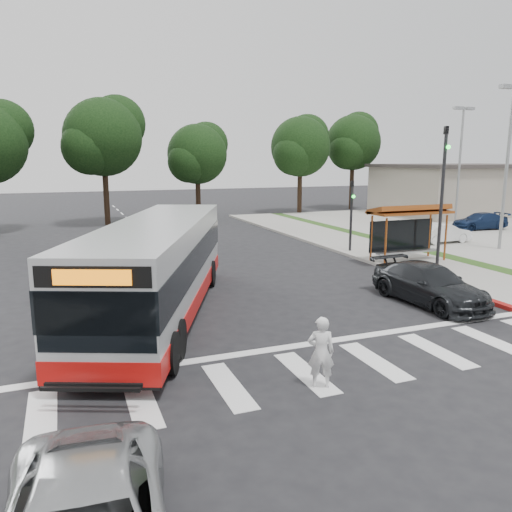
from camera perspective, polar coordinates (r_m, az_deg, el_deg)
name	(u,v)px	position (r m, az deg, el deg)	size (l,w,h in m)	color
ground	(239,315)	(16.97, -2.00, -6.72)	(140.00, 140.00, 0.00)	black
sidewalk_east	(376,251)	(28.87, 13.56, 0.52)	(4.00, 40.00, 0.12)	gray
curb_east	(345,253)	(27.78, 10.16, 0.29)	(0.30, 40.00, 0.15)	#9E9991
curb_east_red	(489,301)	(20.16, 25.10, -4.68)	(0.32, 6.00, 0.15)	maroon
parking_lot	(507,235)	(38.28, 26.76, 2.16)	(18.00, 36.00, 0.10)	gray
commercial_building	(461,191)	(51.42, 22.34, 6.90)	(14.00, 10.00, 4.40)	gray
building_roof_cap	(463,166)	(51.34, 22.54, 9.51)	(14.60, 10.60, 0.30)	#383330
crosswalk_ladder	(306,373)	(12.66, 5.69, -13.12)	(18.00, 2.60, 0.01)	silver
bus_shelter	(408,216)	(26.12, 17.03, 4.35)	(4.20, 1.60, 2.86)	brown
traffic_signal_ne_tall	(442,190)	(22.46, 20.53, 7.04)	(0.18, 0.37, 6.50)	black
traffic_signal_ne_short	(351,209)	(28.17, 10.86, 5.35)	(0.18, 0.37, 4.00)	black
lot_light_front	(509,145)	(31.56, 26.92, 11.20)	(1.90, 0.35, 9.01)	gray
lot_light_mid	(461,149)	(42.86, 22.35, 11.21)	(1.90, 0.35, 9.01)	gray
tree_ne_a	(301,146)	(48.33, 5.14, 12.44)	(6.16, 5.74, 9.30)	black
tree_ne_b	(353,142)	(53.51, 11.08, 12.71)	(6.16, 5.74, 10.02)	black
tree_north_a	(104,136)	(41.51, -16.99, 12.98)	(6.60, 6.15, 10.17)	black
tree_north_b	(198,153)	(44.80, -6.67, 11.59)	(5.72, 5.33, 8.43)	black
transit_bus	(159,269)	(16.83, -11.04, -1.48)	(2.66, 12.28, 3.17)	#B6B8BB
pedestrian	(321,352)	(11.66, 7.43, -10.85)	(0.62, 0.40, 1.69)	silver
dark_sedan	(429,284)	(19.14, 19.19, -3.08)	(1.99, 4.89, 1.42)	black
parked_car_1	(443,233)	(32.79, 20.58, 2.48)	(1.26, 3.61, 1.19)	silver
parked_car_3	(480,221)	(40.06, 24.20, 3.66)	(1.69, 4.16, 1.21)	#132344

